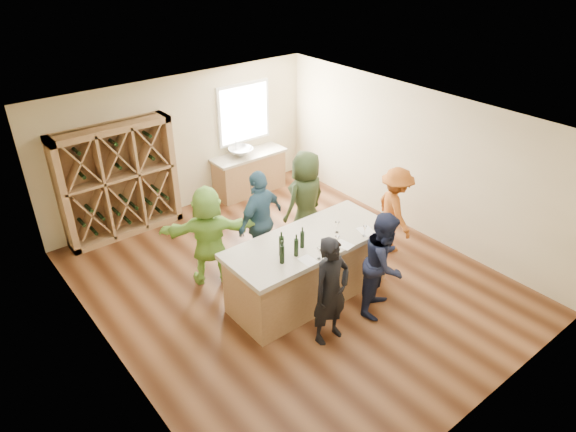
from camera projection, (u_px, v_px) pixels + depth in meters
floor at (291, 283)px, 8.76m from camera, size 6.00×7.00×0.10m
ceiling at (291, 120)px, 7.33m from camera, size 6.00×7.00×0.10m
wall_back at (181, 143)px, 10.45m from camera, size 6.00×0.10×2.80m
wall_front at (494, 331)px, 5.64m from camera, size 6.00×0.10×2.80m
wall_left at (101, 283)px, 6.38m from camera, size 0.10×7.00×2.80m
wall_right at (416, 160)px, 9.70m from camera, size 0.10×7.00×2.80m
window_frame at (244, 113)px, 11.04m from camera, size 1.30×0.06×1.30m
window_pane at (245, 113)px, 11.01m from camera, size 1.18×0.01×1.18m
wine_rack at (119, 182)px, 9.59m from camera, size 2.20×0.45×2.20m
back_counter_base at (249, 174)px, 11.45m from camera, size 1.60×0.58×0.86m
back_counter_top at (249, 155)px, 11.23m from camera, size 1.70×0.62×0.06m
sink at (241, 152)px, 11.06m from camera, size 0.54×0.54×0.19m
faucet at (236, 147)px, 11.15m from camera, size 0.02×0.02×0.30m
tasting_counter_base at (309, 270)px, 8.16m from camera, size 2.60×1.00×1.00m
tasting_counter_top at (310, 241)px, 7.90m from camera, size 2.72×1.12×0.08m
wine_bottle_b at (282, 254)px, 7.25m from camera, size 0.09×0.09×0.29m
wine_bottle_c at (281, 246)px, 7.42m from camera, size 0.09×0.09×0.31m
wine_bottle_d at (296, 248)px, 7.42m from camera, size 0.08×0.08×0.28m
wine_bottle_e at (302, 240)px, 7.61m from camera, size 0.08×0.08×0.27m
wine_glass_a at (319, 253)px, 7.37m from camera, size 0.08×0.08×0.18m
wine_glass_b at (337, 242)px, 7.64m from camera, size 0.08×0.08×0.19m
wine_glass_c at (365, 231)px, 7.92m from camera, size 0.07×0.07×0.17m
wine_glass_d at (337, 227)px, 8.00m from camera, size 0.09×0.09×0.20m
tasting_menu_a at (308, 260)px, 7.37m from camera, size 0.20×0.27×0.00m
tasting_menu_b at (344, 245)px, 7.74m from camera, size 0.24×0.30×0.00m
tasting_menu_c at (366, 231)px, 8.07m from camera, size 0.30×0.36×0.00m
person_near_left at (331, 291)px, 7.14m from camera, size 0.62×0.45×1.69m
person_near_right at (384, 263)px, 7.72m from camera, size 0.94×0.76×1.70m
person_server at (395, 210)px, 9.23m from camera, size 0.86×1.15×1.62m
person_far_mid at (261, 220)px, 8.71m from camera, size 1.18×0.81×1.82m
person_far_right at (306, 200)px, 9.33m from camera, size 0.97×0.69×1.85m
person_far_left at (209, 235)px, 8.37m from camera, size 1.69×1.29×1.74m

